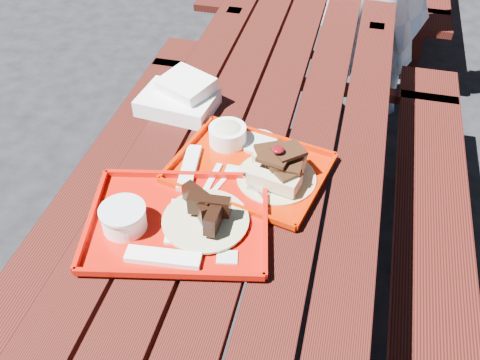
{
  "coord_description": "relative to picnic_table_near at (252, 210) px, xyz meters",
  "views": [
    {
      "loc": [
        0.25,
        -1.14,
        1.76
      ],
      "look_at": [
        0.0,
        -0.15,
        0.82
      ],
      "focal_mm": 40.0,
      "sensor_mm": 36.0,
      "label": 1
    }
  ],
  "objects": [
    {
      "name": "far_tray",
      "position": [
        -0.14,
        -0.29,
        0.21
      ],
      "size": [
        0.51,
        0.44,
        0.08
      ],
      "color": "#B61006",
      "rests_on": "picnic_table_near"
    },
    {
      "name": "ground",
      "position": [
        0.0,
        0.0,
        -0.56
      ],
      "size": [
        60.0,
        60.0,
        0.0
      ],
      "primitive_type": "plane",
      "color": "black",
      "rests_on": "ground"
    },
    {
      "name": "white_cloth",
      "position": [
        -0.29,
        0.22,
        0.23
      ],
      "size": [
        0.25,
        0.22,
        0.1
      ],
      "color": "white",
      "rests_on": "picnic_table_near"
    },
    {
      "name": "near_tray",
      "position": [
        0.0,
        -0.02,
        0.22
      ],
      "size": [
        0.47,
        0.4,
        0.13
      ],
      "color": "#B41D00",
      "rests_on": "picnic_table_near"
    },
    {
      "name": "picnic_table_near",
      "position": [
        0.0,
        0.0,
        0.0
      ],
      "size": [
        1.41,
        2.4,
        0.75
      ],
      "color": "#3B130B",
      "rests_on": "ground"
    }
  ]
}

